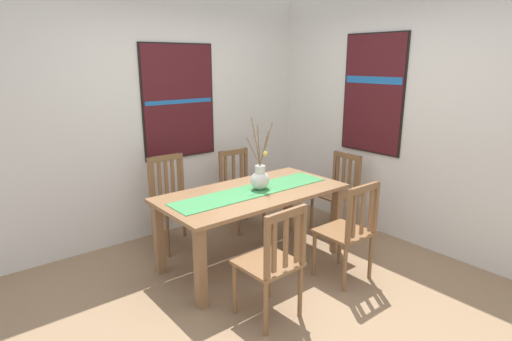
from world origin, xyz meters
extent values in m
cube|color=#8E7051|center=(0.00, 0.00, -0.01)|extent=(6.40, 6.40, 0.03)
cube|color=silver|center=(0.00, 1.86, 1.35)|extent=(6.40, 0.12, 2.70)
cube|color=silver|center=(1.86, 0.00, 1.35)|extent=(0.12, 6.40, 2.70)
cube|color=#8E6642|center=(0.19, 0.57, 0.72)|extent=(1.80, 0.89, 0.03)
cube|color=#8E6642|center=(-0.63, 0.20, 0.35)|extent=(0.08, 0.08, 0.70)
cube|color=#8E6642|center=(1.01, 0.20, 0.35)|extent=(0.08, 0.08, 0.70)
cube|color=#8E6642|center=(-0.63, 0.93, 0.35)|extent=(0.08, 0.08, 0.70)
cube|color=#8E6642|center=(1.01, 0.93, 0.35)|extent=(0.08, 0.08, 0.70)
cube|color=#388447|center=(0.19, 0.57, 0.74)|extent=(1.66, 0.36, 0.01)
ellipsoid|color=silver|center=(0.28, 0.56, 0.82)|extent=(0.20, 0.17, 0.18)
cylinder|color=silver|center=(0.28, 0.56, 0.94)|extent=(0.10, 0.10, 0.07)
cylinder|color=brown|center=(0.31, 0.62, 1.16)|extent=(0.07, 0.13, 0.38)
cylinder|color=brown|center=(0.31, 0.67, 1.19)|extent=(0.07, 0.22, 0.44)
cylinder|color=brown|center=(0.36, 0.57, 1.17)|extent=(0.17, 0.02, 0.40)
cylinder|color=brown|center=(0.23, 0.61, 1.11)|extent=(0.09, 0.10, 0.28)
cylinder|color=brown|center=(0.29, 0.53, 1.12)|extent=(0.04, 0.08, 0.30)
cylinder|color=brown|center=(0.31, 0.55, 1.13)|extent=(0.09, 0.03, 0.32)
sphere|color=#E5CC4C|center=(0.31, 0.52, 1.09)|extent=(0.05, 0.05, 0.05)
cube|color=brown|center=(0.64, 1.33, 0.45)|extent=(0.44, 0.44, 0.03)
cylinder|color=brown|center=(0.81, 1.14, 0.22)|extent=(0.04, 0.04, 0.43)
cylinder|color=brown|center=(0.45, 1.15, 0.22)|extent=(0.04, 0.04, 0.43)
cylinder|color=brown|center=(0.83, 1.50, 0.22)|extent=(0.04, 0.04, 0.43)
cylinder|color=brown|center=(0.47, 1.51, 0.22)|extent=(0.04, 0.04, 0.43)
cube|color=brown|center=(0.83, 1.51, 0.69)|extent=(0.04, 0.04, 0.46)
cube|color=brown|center=(0.47, 1.52, 0.69)|extent=(0.04, 0.04, 0.46)
cube|color=brown|center=(0.65, 1.52, 0.89)|extent=(0.38, 0.05, 0.06)
cube|color=brown|center=(0.76, 1.51, 0.67)|extent=(0.04, 0.02, 0.37)
cube|color=brown|center=(0.65, 1.52, 0.67)|extent=(0.04, 0.02, 0.37)
cube|color=brown|center=(0.54, 1.52, 0.67)|extent=(0.04, 0.02, 0.37)
cube|color=brown|center=(-0.23, 1.35, 0.45)|extent=(0.44, 0.44, 0.03)
cylinder|color=brown|center=(-0.06, 1.16, 0.22)|extent=(0.04, 0.04, 0.43)
cylinder|color=brown|center=(-0.42, 1.18, 0.22)|extent=(0.04, 0.04, 0.43)
cylinder|color=brown|center=(-0.04, 1.52, 0.22)|extent=(0.04, 0.04, 0.43)
cylinder|color=brown|center=(-0.40, 1.54, 0.22)|extent=(0.04, 0.04, 0.43)
cube|color=brown|center=(-0.04, 1.53, 0.72)|extent=(0.04, 0.04, 0.51)
cube|color=brown|center=(-0.40, 1.55, 0.72)|extent=(0.04, 0.04, 0.51)
cube|color=brown|center=(-0.22, 1.54, 0.94)|extent=(0.38, 0.05, 0.06)
cube|color=brown|center=(-0.07, 1.53, 0.70)|extent=(0.04, 0.02, 0.42)
cube|color=brown|center=(-0.15, 1.54, 0.70)|extent=(0.04, 0.02, 0.42)
cube|color=brown|center=(-0.22, 1.54, 0.70)|extent=(0.04, 0.02, 0.42)
cube|color=brown|center=(-0.30, 1.54, 0.70)|extent=(0.04, 0.02, 0.42)
cube|color=brown|center=(-0.38, 1.55, 0.70)|extent=(0.04, 0.02, 0.42)
cube|color=brown|center=(1.41, 0.57, 0.45)|extent=(0.43, 0.43, 0.03)
cylinder|color=brown|center=(1.22, 0.40, 0.22)|extent=(0.04, 0.04, 0.43)
cylinder|color=brown|center=(1.23, 0.76, 0.22)|extent=(0.04, 0.04, 0.43)
cylinder|color=brown|center=(1.58, 0.39, 0.22)|extent=(0.04, 0.04, 0.43)
cylinder|color=brown|center=(1.59, 0.75, 0.22)|extent=(0.04, 0.04, 0.43)
cube|color=brown|center=(1.59, 0.39, 0.68)|extent=(0.04, 0.04, 0.44)
cube|color=brown|center=(1.60, 0.75, 0.68)|extent=(0.04, 0.04, 0.44)
cube|color=brown|center=(1.60, 0.57, 0.87)|extent=(0.04, 0.38, 0.06)
cube|color=brown|center=(1.59, 0.43, 0.66)|extent=(0.02, 0.04, 0.35)
cube|color=brown|center=(1.60, 0.52, 0.66)|extent=(0.02, 0.04, 0.35)
cube|color=brown|center=(1.60, 0.62, 0.66)|extent=(0.02, 0.04, 0.35)
cube|color=brown|center=(1.60, 0.71, 0.66)|extent=(0.02, 0.04, 0.35)
cube|color=brown|center=(-0.28, -0.21, 0.45)|extent=(0.43, 0.43, 0.03)
cylinder|color=brown|center=(-0.47, -0.03, 0.22)|extent=(0.04, 0.04, 0.43)
cylinder|color=brown|center=(-0.11, -0.02, 0.22)|extent=(0.04, 0.04, 0.43)
cylinder|color=brown|center=(-0.46, -0.39, 0.22)|extent=(0.04, 0.04, 0.43)
cylinder|color=brown|center=(-0.10, -0.38, 0.22)|extent=(0.04, 0.04, 0.43)
cube|color=brown|center=(-0.46, -0.40, 0.69)|extent=(0.04, 0.04, 0.47)
cube|color=brown|center=(-0.10, -0.39, 0.69)|extent=(0.04, 0.04, 0.47)
cube|color=brown|center=(-0.28, -0.40, 0.90)|extent=(0.38, 0.04, 0.06)
cube|color=brown|center=(-0.39, -0.40, 0.68)|extent=(0.04, 0.02, 0.38)
cube|color=brown|center=(-0.28, -0.40, 0.68)|extent=(0.04, 0.02, 0.38)
cube|color=brown|center=(-0.16, -0.39, 0.68)|extent=(0.04, 0.02, 0.38)
cube|color=brown|center=(0.63, -0.19, 0.45)|extent=(0.42, 0.42, 0.03)
cylinder|color=brown|center=(0.46, -0.01, 0.22)|extent=(0.04, 0.04, 0.43)
cylinder|color=brown|center=(0.82, -0.01, 0.22)|extent=(0.04, 0.04, 0.43)
cylinder|color=brown|center=(0.45, -0.37, 0.22)|extent=(0.04, 0.04, 0.43)
cylinder|color=brown|center=(0.81, -0.37, 0.22)|extent=(0.04, 0.04, 0.43)
cube|color=brown|center=(0.45, -0.38, 0.70)|extent=(0.04, 0.04, 0.48)
cube|color=brown|center=(0.81, -0.38, 0.70)|extent=(0.04, 0.04, 0.48)
cube|color=brown|center=(0.63, -0.38, 0.90)|extent=(0.38, 0.04, 0.06)
cube|color=brown|center=(0.52, -0.38, 0.68)|extent=(0.04, 0.02, 0.39)
cube|color=brown|center=(0.63, -0.38, 0.68)|extent=(0.04, 0.02, 0.39)
cube|color=brown|center=(0.75, -0.38, 0.68)|extent=(0.04, 0.02, 0.39)
cube|color=black|center=(0.11, 1.80, 1.50)|extent=(0.89, 0.04, 1.27)
cube|color=#471419|center=(0.11, 1.78, 1.50)|extent=(0.86, 0.01, 1.24)
cube|color=#1E60A8|center=(0.11, 1.77, 1.50)|extent=(0.83, 0.00, 0.05)
cube|color=black|center=(1.80, 0.42, 1.58)|extent=(0.04, 0.78, 1.32)
cube|color=#471419|center=(1.78, 0.42, 1.58)|extent=(0.01, 0.75, 1.29)
cube|color=#1E60A8|center=(1.77, 0.42, 1.73)|extent=(0.00, 0.72, 0.08)
camera|label=1|loc=(-2.14, -2.36, 1.95)|focal=28.86mm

